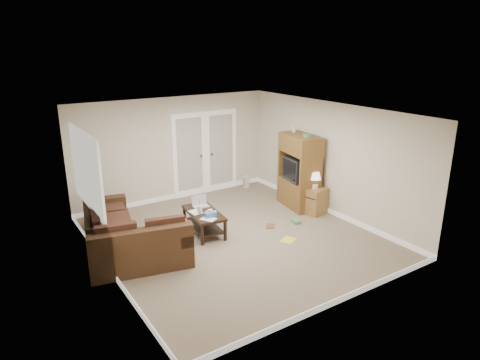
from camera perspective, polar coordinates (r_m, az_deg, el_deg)
floor at (r=8.57m, az=-0.68°, el=-7.69°), size 5.50×5.50×0.00m
ceiling at (r=7.83m, az=-0.75°, el=9.06°), size 5.00×5.50×0.02m
wall_left at (r=7.17m, az=-17.86°, el=-2.99°), size 0.02×5.50×2.50m
wall_right at (r=9.63m, az=11.96°, el=2.73°), size 0.02×5.50×2.50m
wall_back at (r=10.46m, az=-8.83°, el=4.10°), size 5.00×0.02×2.50m
wall_front at (r=6.12m, az=13.30°, el=-6.21°), size 5.00×0.02×2.50m
baseboards at (r=8.55m, az=-0.68°, el=-7.39°), size 5.00×5.50×0.10m
french_doors at (r=10.84m, az=-4.61°, el=3.57°), size 1.80×0.05×2.13m
window_left at (r=8.01m, az=-19.78°, el=1.24°), size 0.05×1.92×1.42m
sectional_sofa at (r=8.17m, az=-15.49°, el=-7.31°), size 1.87×2.91×0.80m
coffee_table at (r=8.74m, az=-4.85°, el=-5.46°), size 0.69×1.18×0.76m
tv_armoire at (r=10.00m, az=7.94°, el=1.22°), size 0.76×1.16×1.84m
side_cabinet at (r=9.79m, az=9.85°, el=-2.43°), size 0.54×0.54×0.97m
space_heater at (r=11.40m, az=0.85°, el=-0.23°), size 0.14×0.13×0.32m
floor_magazine at (r=8.52m, az=6.46°, el=-7.95°), size 0.38×0.35×0.01m
floor_greenbox at (r=9.29m, az=7.47°, el=-5.51°), size 0.18×0.21×0.08m
floor_book at (r=9.10m, az=3.49°, el=-6.10°), size 0.30×0.30×0.02m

